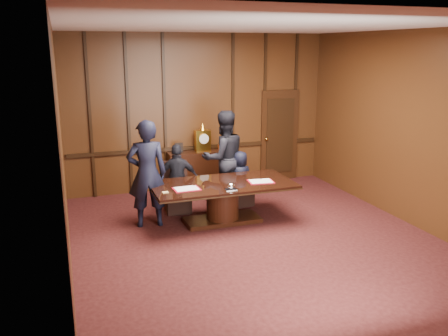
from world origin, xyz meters
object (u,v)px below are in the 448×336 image
object	(u,v)px
sideboard	(203,169)
signatory_right	(240,179)
witness_right	(224,158)
conference_table	(222,196)
signatory_left	(178,179)
witness_left	(147,174)

from	to	relation	value
sideboard	signatory_right	xyz separation A→B (m)	(0.38, -1.36, 0.09)
sideboard	witness_right	xyz separation A→B (m)	(0.12, -1.13, 0.49)
conference_table	signatory_left	xyz separation A→B (m)	(-0.65, 0.80, 0.18)
sideboard	witness_right	world-z (taller)	witness_right
sideboard	signatory_left	distance (m)	1.65
conference_table	sideboard	bearing A→B (deg)	83.00
signatory_left	witness_left	bearing A→B (deg)	50.70
signatory_left	witness_left	size ratio (longest dim) A/B	0.70
signatory_left	witness_left	distance (m)	0.90
conference_table	signatory_left	bearing A→B (deg)	129.09
sideboard	signatory_right	bearing A→B (deg)	-74.21
sideboard	signatory_left	world-z (taller)	sideboard
witness_left	sideboard	bearing A→B (deg)	-125.80
signatory_left	signatory_right	xyz separation A→B (m)	(1.30, 0.00, -0.11)
signatory_left	witness_right	size ratio (longest dim) A/B	0.70
conference_table	signatory_right	world-z (taller)	signatory_right
sideboard	witness_left	bearing A→B (deg)	-130.46
signatory_left	conference_table	bearing A→B (deg)	142.84
sideboard	witness_left	size ratio (longest dim) A/B	0.82
conference_table	witness_right	distance (m)	1.19
conference_table	signatory_left	world-z (taller)	signatory_left
conference_table	signatory_right	xyz separation A→B (m)	(0.65, 0.80, 0.06)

